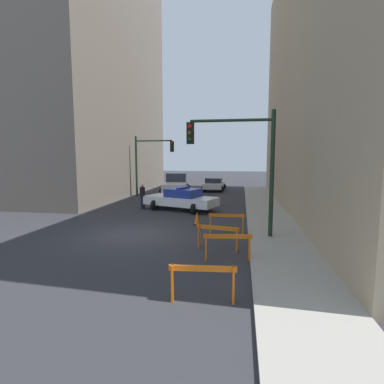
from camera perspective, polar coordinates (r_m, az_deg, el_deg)
ground_plane at (r=13.66m, az=-10.99°, el=-7.95°), size 120.00×120.00×0.00m
sidewalk_right at (r=12.91m, az=16.08°, el=-8.68°), size 2.40×44.00×0.12m
building_corner_left at (r=32.21m, az=-23.69°, el=20.53°), size 14.00×20.00×22.84m
traffic_light_near at (r=12.64m, az=9.77°, el=7.07°), size 3.64×0.35×5.20m
traffic_light_far at (r=26.23m, az=-8.32°, el=6.57°), size 3.44×0.35×5.20m
police_car at (r=19.35m, az=-2.04°, el=-1.33°), size 5.05×3.29×1.52m
white_truck at (r=27.88m, az=-3.11°, el=1.51°), size 3.11×5.62×1.90m
parked_car_near at (r=30.58m, az=4.21°, el=1.52°), size 2.33×4.33×1.31m
pedestrian_crossing at (r=20.05m, az=-9.42°, el=-0.74°), size 0.51×0.51×1.66m
barrier_front at (r=7.31m, az=2.05°, el=-15.91°), size 1.60×0.30×0.90m
barrier_mid at (r=10.05m, az=6.81°, el=-9.58°), size 1.59×0.36×0.90m
barrier_back at (r=11.18m, az=4.90°, el=-7.89°), size 1.58×0.43×0.90m
barrier_corner at (r=13.51m, az=6.60°, el=-5.35°), size 1.60×0.23×0.90m
traffic_cone at (r=15.27m, az=0.95°, el=-5.05°), size 0.36×0.36×0.66m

